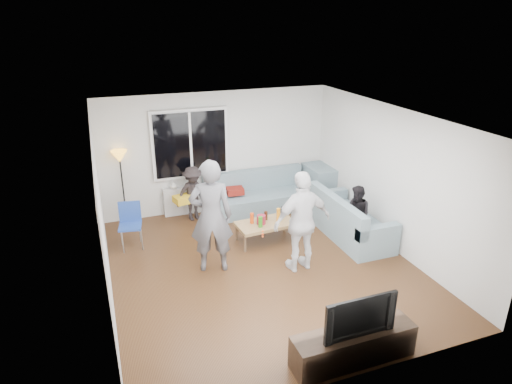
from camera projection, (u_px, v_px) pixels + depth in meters
name	position (u px, v px, depth m)	size (l,w,h in m)	color
floor	(262.00, 267.00, 7.74)	(5.00, 5.50, 0.04)	#56351C
ceiling	(263.00, 117.00, 6.77)	(5.00, 5.50, 0.04)	white
wall_back	(217.00, 152.00, 9.67)	(5.00, 0.04, 2.60)	silver
wall_front	(354.00, 288.00, 4.84)	(5.00, 0.04, 2.60)	silver
wall_left	(101.00, 220.00, 6.45)	(0.04, 5.50, 2.60)	silver
wall_right	(393.00, 179.00, 8.06)	(0.04, 5.50, 2.60)	silver
window_frame	(190.00, 144.00, 9.32)	(1.62, 0.06, 1.47)	white
window_glass	(191.00, 144.00, 9.28)	(1.50, 0.02, 1.35)	black
window_mullion	(191.00, 144.00, 9.27)	(0.05, 0.03, 1.35)	white
radiator	(194.00, 199.00, 9.74)	(1.30, 0.12, 0.62)	silver
potted_plant	(216.00, 177.00, 9.70)	(0.18, 0.14, 0.32)	#39692A
vase	(174.00, 185.00, 9.43)	(0.15, 0.15, 0.16)	silver
sofa_back_section	(258.00, 192.00, 9.80)	(2.30, 0.85, 0.85)	slate
sofa_right_section	(351.00, 216.00, 8.65)	(0.85, 2.00, 0.85)	slate
sofa_corner	(325.00, 183.00, 10.33)	(0.85, 0.85, 0.85)	slate
cushion_yellow	(184.00, 199.00, 9.22)	(0.38, 0.32, 0.14)	gold
cushion_red	(235.00, 191.00, 9.66)	(0.36, 0.30, 0.13)	maroon
coffee_table	(266.00, 232.00, 8.51)	(1.10, 0.60, 0.40)	#A58950
pitcher	(261.00, 220.00, 8.36)	(0.17, 0.17, 0.17)	maroon
side_chair	(130.00, 227.00, 8.21)	(0.40, 0.40, 0.86)	#23449A
floor_lamp	(123.00, 188.00, 9.08)	(0.32, 0.32, 1.56)	#FFAD30
player_left	(211.00, 217.00, 7.31)	(0.71, 0.47, 1.96)	#55555B
player_right	(302.00, 222.00, 7.36)	(1.03, 0.43, 1.76)	silver
spectator_right	(357.00, 214.00, 8.43)	(0.54, 0.42, 1.10)	black
spectator_back	(193.00, 193.00, 9.31)	(0.76, 0.44, 1.17)	black
tv_console	(353.00, 346.00, 5.56)	(1.60, 0.40, 0.44)	#332319
television	(356.00, 313.00, 5.37)	(0.95, 0.13, 0.55)	black
bottle_c	(266.00, 216.00, 8.53)	(0.07, 0.07, 0.17)	#33160B
bottle_a	(252.00, 218.00, 8.37)	(0.07, 0.07, 0.21)	#DA3F0C
bottle_b	(260.00, 222.00, 8.22)	(0.08, 0.08, 0.21)	#2A8317
bottle_e	(282.00, 212.00, 8.61)	(0.07, 0.07, 0.22)	black
bottle_d	(278.00, 215.00, 8.43)	(0.07, 0.07, 0.27)	orange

